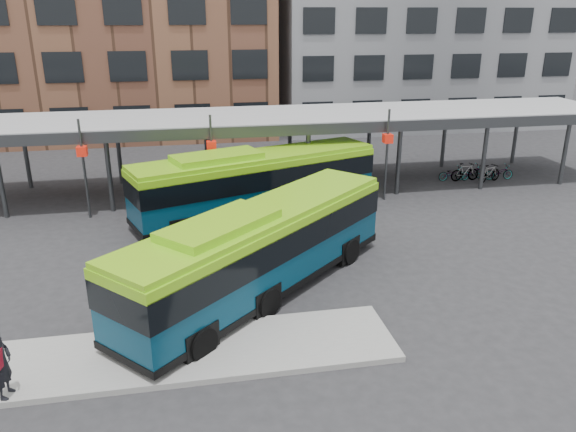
% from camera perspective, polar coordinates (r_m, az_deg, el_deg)
% --- Properties ---
extents(ground, '(120.00, 120.00, 0.00)m').
position_cam_1_polar(ground, '(20.10, 2.99, -7.88)').
color(ground, '#28282B').
rests_on(ground, ground).
extents(boarding_island, '(14.00, 3.00, 0.18)m').
position_cam_1_polar(boarding_island, '(17.05, -13.28, -13.68)').
color(boarding_island, gray).
rests_on(boarding_island, ground).
extents(canopy, '(40.00, 6.53, 4.80)m').
position_cam_1_polar(canopy, '(30.90, -2.67, 9.75)').
color(canopy, '#999B9E').
rests_on(canopy, ground).
extents(building_grey, '(24.00, 14.00, 20.00)m').
position_cam_1_polar(building_grey, '(53.28, 12.46, 20.21)').
color(building_grey, slate).
rests_on(building_grey, ground).
extents(bus_front, '(10.62, 10.07, 3.33)m').
position_cam_1_polar(bus_front, '(19.43, -2.81, -3.25)').
color(bus_front, '#06334B').
rests_on(bus_front, ground).
extents(bus_rear, '(12.27, 6.50, 3.34)m').
position_cam_1_polar(bus_rear, '(27.07, -3.29, 3.54)').
color(bus_rear, '#06334B').
rests_on(bus_rear, ground).
extents(pedestrian, '(0.57, 0.75, 1.87)m').
position_cam_1_polar(pedestrian, '(16.16, -27.11, -13.21)').
color(pedestrian, black).
rests_on(pedestrian, boarding_island).
extents(bike_rack, '(4.55, 1.78, 1.08)m').
position_cam_1_polar(bike_rack, '(35.02, 18.57, 4.20)').
color(bike_rack, slate).
rests_on(bike_rack, ground).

